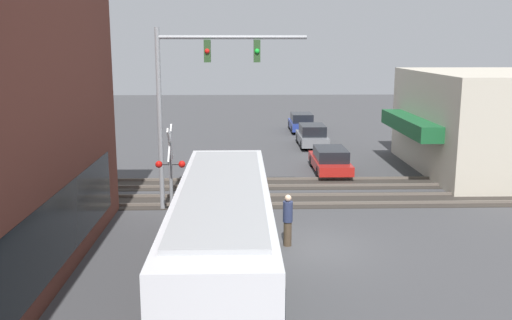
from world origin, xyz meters
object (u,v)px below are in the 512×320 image
at_px(parked_car_red, 330,161).
at_px(parked_car_grey, 312,136).
at_px(crossing_signal, 171,164).
at_px(pedestrian_at_crossing, 192,199).
at_px(parked_car_blue, 301,123).
at_px(pedestrian_near_bus, 288,220).
at_px(city_bus, 223,233).

distance_m(parked_car_red, parked_car_grey, 7.97).
distance_m(crossing_signal, pedestrian_at_crossing, 1.59).
relative_size(parked_car_grey, parked_car_blue, 1.02).
xyz_separation_m(parked_car_blue, pedestrian_at_crossing, (-23.52, 6.83, 0.27)).
relative_size(parked_car_grey, pedestrian_near_bus, 2.42).
distance_m(city_bus, parked_car_red, 16.10).
bearing_deg(parked_car_grey, city_bus, 166.84).
relative_size(city_bus, parked_car_blue, 2.71).
distance_m(parked_car_red, pedestrian_at_crossing, 11.09).
bearing_deg(pedestrian_at_crossing, parked_car_grey, -22.24).
distance_m(city_bus, pedestrian_at_crossing, 6.60).
bearing_deg(city_bus, pedestrian_near_bus, -30.26).
xyz_separation_m(city_bus, parked_car_grey, (23.10, -5.40, -1.01)).
relative_size(crossing_signal, pedestrian_at_crossing, 2.05).
bearing_deg(pedestrian_near_bus, parked_car_grey, -9.55).
distance_m(parked_car_grey, pedestrian_near_bus, 19.73).
relative_size(parked_car_red, pedestrian_at_crossing, 2.55).
relative_size(city_bus, crossing_signal, 3.09).
distance_m(pedestrian_near_bus, pedestrian_at_crossing, 4.50).
xyz_separation_m(parked_car_grey, parked_car_blue, (6.82, 0.00, -0.02)).
bearing_deg(parked_car_blue, crossing_signal, 161.81).
height_order(city_bus, parked_car_red, city_bus).
height_order(crossing_signal, parked_car_grey, crossing_signal).
height_order(parked_car_grey, parked_car_blue, parked_car_grey).
distance_m(crossing_signal, parked_car_grey, 18.19).
bearing_deg(city_bus, crossing_signal, 18.60).
height_order(city_bus, pedestrian_at_crossing, city_bus).
xyz_separation_m(city_bus, pedestrian_at_crossing, (6.40, 1.43, -0.76)).
bearing_deg(city_bus, parked_car_grey, -13.16).
bearing_deg(city_bus, parked_car_blue, -10.23).
bearing_deg(pedestrian_at_crossing, city_bus, -167.43).
bearing_deg(pedestrian_near_bus, city_bus, 149.74).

